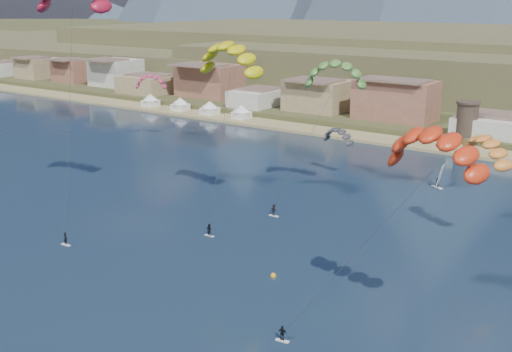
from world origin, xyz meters
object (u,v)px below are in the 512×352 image
Objects in this scene: buoy at (273,276)px; kitesurfer_green at (335,71)px; kitesurfer_yellow at (230,54)px; kitesurfer_orange at (435,143)px; watchtower at (467,118)px; windsurfer at (438,180)px.

kitesurfer_green is at bearing 106.74° from buoy.
kitesurfer_green is 33.86× the size of buoy.
kitesurfer_yellow reaches higher than buoy.
kitesurfer_green reaches higher than kitesurfer_orange.
kitesurfer_yellow is 19.07m from kitesurfer_green.
kitesurfer_yellow is (-16.47, -73.09, 19.85)m from watchtower.
kitesurfer_green reaches higher than watchtower.
watchtower is at bearing 92.61° from buoy.
kitesurfer_green is 30.79m from windsurfer.
windsurfer is at bearing 53.96° from kitesurfer_yellow.
kitesurfer_orange is 5.65× the size of windsurfer.
windsurfer is (7.60, -40.00, -4.93)m from watchtower.
buoy is (-3.45, -50.95, -1.31)m from windsurfer.
windsurfer is (-17.47, 53.89, -19.69)m from kitesurfer_orange.
kitesurfer_orange reaches higher than windsurfer.
kitesurfer_orange is 47.73m from kitesurfer_green.
watchtower is 1.89× the size of windsurfer.
watchtower is 0.32× the size of kitesurfer_green.
buoy is (10.03, -33.35, -22.68)m from kitesurfer_green.
kitesurfer_yellow is 37.60× the size of buoy.
kitesurfer_yellow is 1.11× the size of kitesurfer_green.
windsurfer reaches higher than buoy.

